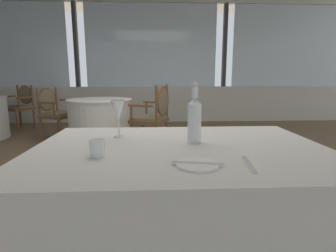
% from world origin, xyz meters
% --- Properties ---
extents(ground_plane, '(14.31, 14.31, 0.00)m').
position_xyz_m(ground_plane, '(0.00, 0.00, 0.00)').
color(ground_plane, '#756047').
extents(window_wall_far, '(11.01, 0.14, 2.99)m').
position_xyz_m(window_wall_far, '(-0.00, 3.57, 1.19)').
color(window_wall_far, beige).
rests_on(window_wall_far, ground_plane).
extents(foreground_table, '(1.49, 1.04, 0.74)m').
position_xyz_m(foreground_table, '(0.20, -1.51, 0.37)').
color(foreground_table, silver).
rests_on(foreground_table, ground_plane).
extents(side_plate, '(0.18, 0.18, 0.01)m').
position_xyz_m(side_plate, '(0.24, -1.80, 0.75)').
color(side_plate, white).
rests_on(side_plate, foreground_table).
extents(butter_knife, '(0.21, 0.05, 0.00)m').
position_xyz_m(butter_knife, '(0.24, -1.80, 0.76)').
color(butter_knife, silver).
rests_on(butter_knife, foreground_table).
extents(dinner_fork, '(0.04, 0.20, 0.00)m').
position_xyz_m(dinner_fork, '(0.45, -1.80, 0.75)').
color(dinner_fork, silver).
rests_on(dinner_fork, foreground_table).
extents(water_bottle, '(0.07, 0.07, 0.33)m').
position_xyz_m(water_bottle, '(0.28, -1.43, 0.87)').
color(water_bottle, white).
rests_on(water_bottle, foreground_table).
extents(wine_glass, '(0.08, 0.08, 0.22)m').
position_xyz_m(wine_glass, '(-0.14, -1.29, 0.90)').
color(wine_glass, white).
rests_on(wine_glass, foreground_table).
extents(water_tumbler, '(0.07, 0.07, 0.07)m').
position_xyz_m(water_tumbler, '(-0.19, -1.65, 0.78)').
color(water_tumbler, white).
rests_on(water_tumbler, foreground_table).
extents(dining_chair_0_1, '(0.64, 0.61, 0.91)m').
position_xyz_m(dining_chair_0_1, '(-2.73, 2.80, 0.54)').
color(dining_chair_0_1, brown).
rests_on(dining_chair_0_1, ground_plane).
extents(background_table_1, '(1.01, 1.01, 0.74)m').
position_xyz_m(background_table_1, '(-0.79, 1.34, 0.37)').
color(background_table_1, silver).
rests_on(background_table_1, ground_plane).
extents(dining_chair_1_0, '(0.60, 0.64, 0.90)m').
position_xyz_m(dining_chair_1_0, '(-1.64, 1.70, 0.54)').
color(dining_chair_1_0, brown).
rests_on(dining_chair_1_0, ground_plane).
extents(dining_chair_1_1, '(0.60, 0.64, 0.98)m').
position_xyz_m(dining_chair_1_1, '(0.07, 0.97, 0.58)').
color(dining_chair_1_1, brown).
rests_on(dining_chair_1_1, ground_plane).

